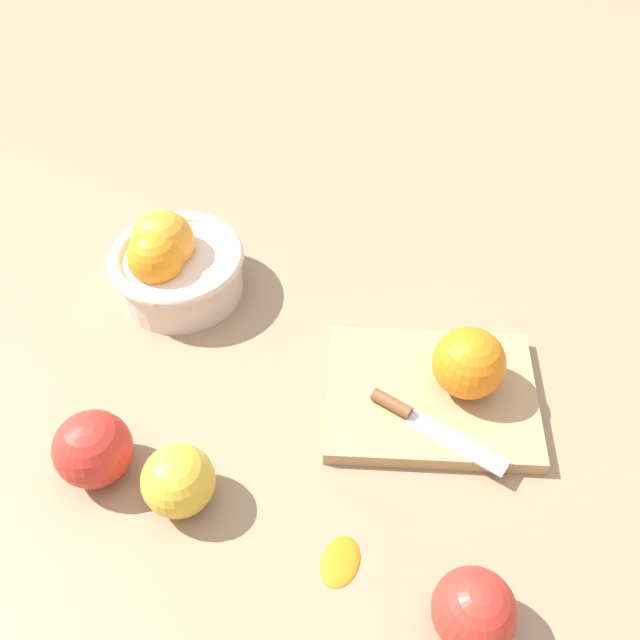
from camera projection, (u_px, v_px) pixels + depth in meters
name	position (u px, v px, depth m)	size (l,w,h in m)	color
ground_plane	(282.00, 405.00, 0.78)	(2.40, 2.40, 0.00)	#997556
bowl	(173.00, 263.00, 0.87)	(0.16, 0.16, 0.11)	beige
cutting_board	(431.00, 396.00, 0.78)	(0.23, 0.17, 0.02)	tan
orange_on_board	(469.00, 363.00, 0.75)	(0.08, 0.08, 0.08)	orange
knife	(419.00, 420.00, 0.74)	(0.15, 0.08, 0.01)	silver
apple_front_left	(93.00, 449.00, 0.70)	(0.08, 0.08, 0.08)	red
apple_front_right	(474.00, 611.00, 0.60)	(0.07, 0.07, 0.07)	red
apple_front_left_2	(178.00, 481.00, 0.68)	(0.07, 0.07, 0.07)	gold
citrus_peel	(340.00, 560.00, 0.66)	(0.05, 0.04, 0.01)	orange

